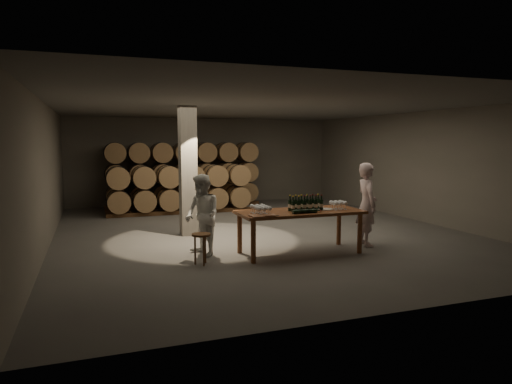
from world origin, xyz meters
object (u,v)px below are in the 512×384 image
object	(u,v)px
tasting_table	(300,216)
plate	(326,209)
bottle_cluster	(306,205)
notebook_near	(269,215)
person_man	(367,204)
person_woman	(202,215)
stool	(201,239)

from	to	relation	value
tasting_table	plate	xyz separation A→B (m)	(0.58, -0.04, 0.11)
tasting_table	bottle_cluster	world-z (taller)	bottle_cluster
tasting_table	plate	world-z (taller)	plate
notebook_near	person_man	size ratio (longest dim) A/B	0.13
person_man	person_woman	xyz separation A→B (m)	(-3.68, 0.33, -0.09)
tasting_table	person_man	xyz separation A→B (m)	(1.72, 0.16, 0.14)
plate	stool	bearing A→B (deg)	-176.97
notebook_near	person_man	distance (m)	2.66
plate	person_man	world-z (taller)	person_man
tasting_table	notebook_near	xyz separation A→B (m)	(-0.87, -0.44, 0.12)
stool	person_man	distance (m)	3.91
notebook_near	person_woman	distance (m)	1.43
tasting_table	notebook_near	distance (m)	0.98
plate	notebook_near	size ratio (longest dim) A/B	1.25
tasting_table	bottle_cluster	size ratio (longest dim) A/B	3.54
tasting_table	notebook_near	bearing A→B (deg)	-153.28
bottle_cluster	notebook_near	size ratio (longest dim) A/B	2.96
notebook_near	person_woman	xyz separation A→B (m)	(-1.09, 0.93, -0.08)
stool	person_woman	bearing A→B (deg)	74.87
tasting_table	stool	xyz separation A→B (m)	(-2.14, -0.19, -0.31)
notebook_near	bottle_cluster	bearing A→B (deg)	31.70
stool	person_man	bearing A→B (deg)	5.14
stool	person_woman	size ratio (longest dim) A/B	0.36
tasting_table	notebook_near	world-z (taller)	notebook_near
plate	stool	world-z (taller)	plate
tasting_table	person_woman	world-z (taller)	person_woman
plate	tasting_table	bearing A→B (deg)	175.70
notebook_near	stool	bearing A→B (deg)	177.59
stool	person_man	xyz separation A→B (m)	(3.87, 0.35, 0.44)
person_man	person_woman	bearing A→B (deg)	96.56
bottle_cluster	notebook_near	distance (m)	1.08
bottle_cluster	plate	bearing A→B (deg)	-3.53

